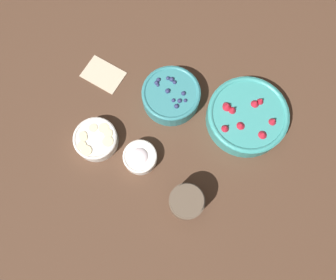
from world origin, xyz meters
name	(u,v)px	position (x,y,z in m)	size (l,w,h in m)	color
ground_plane	(162,137)	(0.00, 0.00, 0.00)	(4.00, 4.00, 0.00)	#4C3323
bowl_strawberries	(247,116)	(0.22, 0.16, 0.04)	(0.25, 0.25, 0.08)	teal
bowl_blueberries	(171,95)	(-0.03, 0.13, 0.03)	(0.18, 0.18, 0.07)	teal
bowl_bananas	(96,139)	(-0.18, -0.10, 0.03)	(0.13, 0.13, 0.04)	silver
bowl_cream	(140,157)	(-0.03, -0.09, 0.03)	(0.10, 0.10, 0.05)	white
jar_chocolate	(186,202)	(0.15, -0.16, 0.04)	(0.10, 0.10, 0.09)	brown
napkin	(103,74)	(-0.27, 0.11, 0.00)	(0.14, 0.10, 0.01)	beige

